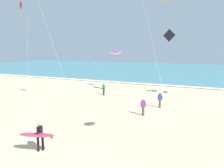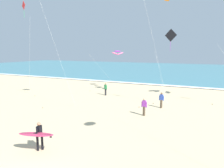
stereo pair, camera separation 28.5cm
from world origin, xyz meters
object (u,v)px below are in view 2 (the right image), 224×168
(surfer_lead, at_px, (38,134))
(kite_diamond_charcoal_mid, at_px, (170,38))
(bystander_green_top, at_px, (106,89))
(bystander_purple_top, at_px, (144,107))
(kite_diamond_scarlet_distant, at_px, (24,10))
(kite_arc_violet_far, at_px, (117,53))
(bystander_blue_top, at_px, (161,100))

(surfer_lead, xyz_separation_m, kite_diamond_charcoal_mid, (4.98, 12.96, 5.95))
(bystander_green_top, distance_m, bystander_purple_top, 9.22)
(kite_diamond_charcoal_mid, relative_size, kite_diamond_scarlet_distant, 0.66)
(bystander_green_top, bearing_deg, kite_diamond_charcoal_mid, -14.55)
(surfer_lead, bearing_deg, bystander_green_top, 102.22)
(surfer_lead, height_order, kite_diamond_scarlet_distant, kite_diamond_scarlet_distant)
(bystander_green_top, bearing_deg, kite_arc_violet_far, 95.12)
(kite_diamond_scarlet_distant, relative_size, bystander_purple_top, 7.49)
(bystander_blue_top, bearing_deg, kite_diamond_scarlet_distant, -178.18)
(kite_arc_violet_far, relative_size, bystander_green_top, 3.60)
(bystander_blue_top, distance_m, bystander_purple_top, 3.27)
(surfer_lead, height_order, kite_diamond_charcoal_mid, kite_diamond_charcoal_mid)
(kite_diamond_charcoal_mid, bearing_deg, bystander_blue_top, -119.85)
(surfer_lead, height_order, bystander_purple_top, surfer_lead)
(surfer_lead, xyz_separation_m, bystander_green_top, (-3.27, 15.10, -0.24))
(surfer_lead, relative_size, bystander_purple_top, 1.37)
(surfer_lead, xyz_separation_m, kite_arc_violet_far, (-3.70, 19.89, 4.35))
(kite_diamond_charcoal_mid, bearing_deg, kite_arc_violet_far, 141.39)
(surfer_lead, distance_m, bystander_green_top, 15.45)
(kite_arc_violet_far, xyz_separation_m, bystander_green_top, (0.43, -4.79, -4.59))
(kite_arc_violet_far, relative_size, bystander_purple_top, 3.60)
(bystander_green_top, xyz_separation_m, bystander_purple_top, (6.90, -6.11, 0.00))
(surfer_lead, xyz_separation_m, bystander_purple_top, (3.63, 8.99, -0.24))
(surfer_lead, distance_m, bystander_purple_top, 9.70)
(kite_diamond_charcoal_mid, distance_m, bystander_purple_top, 7.47)
(kite_arc_violet_far, xyz_separation_m, kite_diamond_scarlet_distant, (-9.21, -8.30, 5.41))
(bystander_green_top, distance_m, bystander_blue_top, 8.32)
(kite_diamond_charcoal_mid, bearing_deg, surfer_lead, -111.01)
(bystander_blue_top, bearing_deg, surfer_lead, -110.37)
(kite_diamond_scarlet_distant, bearing_deg, bystander_purple_top, -8.93)
(kite_arc_violet_far, bearing_deg, bystander_green_top, -84.88)
(bystander_green_top, bearing_deg, bystander_blue_top, -20.81)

